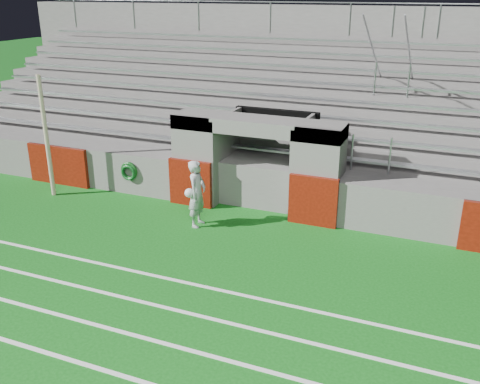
% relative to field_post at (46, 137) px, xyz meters
% --- Properties ---
extents(ground, '(90.00, 90.00, 0.00)m').
position_rel_field_post_xyz_m(ground, '(6.04, -2.09, -1.81)').
color(ground, '#0E5412').
rests_on(ground, ground).
extents(field_post, '(0.13, 0.13, 3.62)m').
position_rel_field_post_xyz_m(field_post, '(0.00, 0.00, 0.00)').
color(field_post, '#C4AC92').
rests_on(field_post, ground).
extents(stadium_structure, '(26.00, 8.48, 5.42)m').
position_rel_field_post_xyz_m(stadium_structure, '(6.04, 5.88, -0.32)').
color(stadium_structure, '#5E5B59').
rests_on(stadium_structure, ground).
extents(goalkeeper_with_ball, '(0.49, 0.67, 1.79)m').
position_rel_field_post_xyz_m(goalkeeper_with_ball, '(5.05, -0.33, -0.92)').
color(goalkeeper_with_ball, '#A7ADB0').
rests_on(goalkeeper_with_ball, ground).
extents(hose_coil, '(0.56, 0.15, 0.57)m').
position_rel_field_post_xyz_m(hose_coil, '(2.18, 0.84, -1.05)').
color(hose_coil, '#0D4512').
rests_on(hose_coil, ground).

